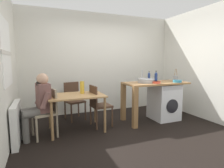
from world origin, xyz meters
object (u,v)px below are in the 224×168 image
at_px(chair_opposite, 98,103).
at_px(bottle_tall_green, 149,77).
at_px(colander, 177,81).
at_px(seated_person, 39,102).
at_px(mixing_bowl, 156,82).
at_px(chair_person_seat, 48,110).
at_px(chair_spare_by_wall, 73,98).
at_px(vase, 82,87).
at_px(washing_machine, 164,102).
at_px(dining_table, 76,99).
at_px(bottle_squat_brown, 156,77).
at_px(utensil_crock, 175,78).

xyz_separation_m(chair_opposite, bottle_tall_green, (1.37, 0.15, 0.53)).
height_order(bottle_tall_green, colander, bottle_tall_green).
relative_size(seated_person, colander, 6.00).
xyz_separation_m(chair_opposite, mixing_bowl, (1.28, -0.30, 0.44)).
height_order(chair_person_seat, chair_spare_by_wall, same).
height_order(chair_spare_by_wall, vase, vase).
xyz_separation_m(chair_spare_by_wall, washing_machine, (2.05, -0.83, -0.08)).
relative_size(chair_person_seat, washing_machine, 1.05).
height_order(washing_machine, mixing_bowl, mixing_bowl).
bearing_deg(dining_table, bottle_squat_brown, 2.86).
distance_m(washing_machine, bottle_squat_brown, 0.64).
bearing_deg(bottle_tall_green, colander, -44.87).
relative_size(dining_table, washing_machine, 1.28).
distance_m(chair_spare_by_wall, bottle_squat_brown, 2.09).
bearing_deg(chair_spare_by_wall, chair_opposite, 103.23).
distance_m(chair_person_seat, bottle_squat_brown, 2.60).
bearing_deg(dining_table, chair_opposite, 5.26).
bearing_deg(colander, mixing_bowl, 177.98).
distance_m(chair_opposite, vase, 0.49).
height_order(bottle_squat_brown, vase, bottle_squat_brown).
bearing_deg(vase, washing_machine, -4.56).
bearing_deg(dining_table, vase, 33.69).
xyz_separation_m(washing_machine, colander, (0.19, -0.22, 0.52)).
relative_size(colander, vase, 0.78).
xyz_separation_m(chair_spare_by_wall, vase, (0.07, -0.67, 0.36)).
xyz_separation_m(chair_person_seat, colander, (2.87, -0.19, 0.44)).
height_order(bottle_tall_green, mixing_bowl, bottle_tall_green).
distance_m(chair_opposite, bottle_squat_brown, 1.60).
bearing_deg(chair_spare_by_wall, chair_person_seat, 38.44).
distance_m(mixing_bowl, utensil_crock, 0.79).
distance_m(washing_machine, mixing_bowl, 0.67).
bearing_deg(washing_machine, utensil_crock, 8.10).
bearing_deg(bottle_squat_brown, washing_machine, -47.78).
bearing_deg(seated_person, dining_table, -93.15).
relative_size(washing_machine, mixing_bowl, 4.73).
height_order(chair_spare_by_wall, mixing_bowl, mixing_bowl).
bearing_deg(utensil_crock, bottle_squat_brown, 168.36).
xyz_separation_m(chair_person_seat, seated_person, (-0.16, -0.04, 0.16)).
distance_m(seated_person, bottle_squat_brown, 2.73).
relative_size(dining_table, colander, 5.50).
distance_m(seated_person, vase, 0.90).
xyz_separation_m(chair_person_seat, washing_machine, (2.68, 0.03, -0.08)).
xyz_separation_m(chair_person_seat, chair_opposite, (1.02, 0.13, 0.00)).
bearing_deg(mixing_bowl, utensil_crock, 18.52).
relative_size(chair_person_seat, seated_person, 0.75).
xyz_separation_m(seated_person, vase, (0.85, 0.22, 0.20)).
xyz_separation_m(chair_person_seat, bottle_squat_brown, (2.54, 0.18, 0.53)).
xyz_separation_m(bottle_squat_brown, utensil_crock, (0.51, -0.11, -0.05)).
relative_size(washing_machine, vase, 3.35).
relative_size(chair_opposite, utensil_crock, 3.00).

